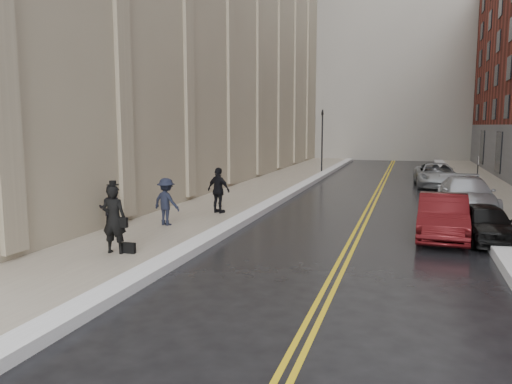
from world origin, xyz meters
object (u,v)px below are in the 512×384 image
Objects in this scene: pedestrian_a at (110,208)px; car_black at (486,223)px; car_silver_near at (467,195)px; pedestrian_main at (114,219)px; car_silver_far at (436,175)px; car_maroon at (443,216)px; pedestrian_c at (219,190)px; pedestrian_b at (166,202)px.

car_black is at bearing 168.25° from pedestrian_a.
car_silver_near is 2.67× the size of pedestrian_main.
pedestrian_main is at bearing 101.02° from pedestrian_a.
car_silver_far reaches higher than car_black.
pedestrian_a is at bearing -60.58° from pedestrian_main.
car_maroon is 2.35× the size of pedestrian_c.
car_silver_far is (-0.88, 9.52, -0.03)m from car_silver_near.
car_silver_far is 3.05× the size of pedestrian_b.
pedestrian_b is at bearing -150.02° from car_silver_near.
pedestrian_b is at bearing -155.54° from pedestrian_a.
pedestrian_b reaches higher than car_silver_near.
pedestrian_a is 0.84× the size of pedestrian_c.
car_silver_far is at bearing -121.06° from pedestrian_main.
car_maroon is 0.85× the size of car_silver_near.
car_maroon is 0.85× the size of car_silver_far.
car_silver_near is at bearing 79.83° from car_maroon.
car_silver_far is (-0.88, 15.78, 0.11)m from car_black.
car_maroon is at bearing -154.83° from pedestrian_main.
car_black is 0.70× the size of car_silver_near.
pedestrian_a is 5.24m from pedestrian_c.
car_maroon is 15.58m from car_silver_far.
pedestrian_c is at bearing -91.64° from pedestrian_b.
pedestrian_c reaches higher than car_silver_near.
car_maroon is 2.59× the size of pedestrian_b.
car_black is at bearing -158.94° from pedestrian_main.
pedestrian_main is 1.14× the size of pedestrian_b.
pedestrian_b reaches higher than pedestrian_a.
pedestrian_b is at bearing -169.26° from car_maroon.
pedestrian_c reaches higher than car_maroon.
car_silver_far is 3.32× the size of pedestrian_a.
car_black is at bearing -90.10° from car_silver_far.
pedestrian_c is (-10.45, 1.83, 0.49)m from car_black.
car_black is 0.82× the size of car_maroon.
pedestrian_c is (2.35, 4.68, 0.16)m from pedestrian_a.
car_silver_near is at bearing -131.26° from pedestrian_b.
car_silver_far is at bearing -106.07° from pedestrian_c.
car_silver_far is 16.92m from pedestrian_c.
car_maroon is 11.84m from pedestrian_a.
car_black is 6.26m from car_silver_near.
car_black is at bearing -93.38° from car_silver_near.
pedestrian_a is at bearing -147.94° from car_silver_near.
pedestrian_c is (-10.45, -4.43, 0.35)m from car_silver_near.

